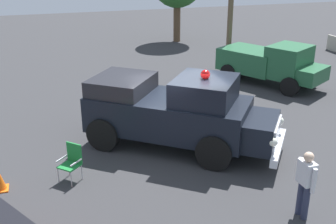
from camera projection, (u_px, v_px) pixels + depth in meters
ground_plane at (178, 147)px, 13.21m from camera, size 60.00×60.00×0.00m
vintage_fire_truck at (175, 111)px, 12.87m from camera, size 5.32×6.05×2.59m
parked_pickup at (270, 63)px, 18.95m from camera, size 5.05×3.99×1.90m
lawn_chair_spare at (72, 160)px, 11.22m from camera, size 0.69×0.69×1.02m
spectator_standing at (306, 180)px, 9.51m from camera, size 0.64×0.27×1.68m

